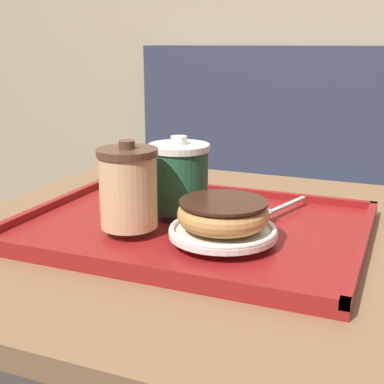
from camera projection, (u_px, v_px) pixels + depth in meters
booth_bench at (365, 275)px, 1.65m from camera, size 1.61×0.44×1.00m
cafe_table at (218, 334)px, 0.88m from camera, size 0.84×0.77×0.73m
serving_tray at (192, 227)px, 0.83m from camera, size 0.52×0.39×0.02m
coffee_cup_front at (128, 187)px, 0.77m from camera, size 0.09×0.09×0.13m
coffee_cup_rear at (179, 176)px, 0.85m from camera, size 0.10×0.10×0.12m
plate_with_chocolate_donut at (223, 231)px, 0.74m from camera, size 0.15×0.15×0.01m
donut_chocolate_glazed at (223, 213)px, 0.73m from camera, size 0.13×0.13×0.04m
spoon at (271, 210)px, 0.84m from camera, size 0.06×0.14×0.01m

